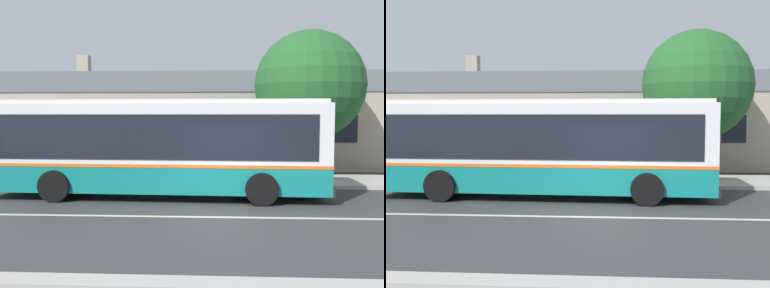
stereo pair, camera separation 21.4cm
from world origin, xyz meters
The scene contains 7 objects.
ground_plane centered at (0.00, 0.00, 0.00)m, with size 300.00×300.00×0.00m, color #38383A.
sidewalk_far centered at (0.00, 6.00, 0.07)m, with size 60.00×3.00×0.15m, color #ADAAA3.
curb_near centered at (0.00, -4.75, 0.06)m, with size 60.00×0.50×0.12m, color #ADAAA3.
lane_divider_stripe centered at (0.00, 0.00, 0.00)m, with size 60.00×0.16×0.01m, color beige.
community_building centered at (-2.03, 13.85, 2.01)m, with size 23.34×9.01×6.36m.
transit_bus centered at (-2.20, 2.90, 1.72)m, with size 11.17×3.03×3.21m.
street_tree_primary centered at (3.72, 7.19, 3.98)m, with size 4.62×4.62×6.29m.
Camera 1 is at (-0.27, -11.25, 2.70)m, focal length 40.00 mm.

